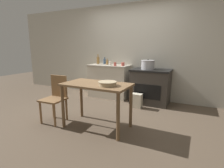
# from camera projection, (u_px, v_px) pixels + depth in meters

# --- Properties ---
(ground_plane) EXTENTS (14.00, 14.00, 0.00)m
(ground_plane) POSITION_uv_depth(u_px,v_px,m) (104.00, 115.00, 3.67)
(ground_plane) COLOR brown
(wall_back) EXTENTS (8.00, 0.07, 2.55)m
(wall_back) POSITION_uv_depth(u_px,v_px,m) (132.00, 52.00, 4.80)
(wall_back) COLOR #B2AD9E
(wall_back) RESTS_ON ground_plane
(counter_cabinet) EXTENTS (1.15, 0.56, 0.91)m
(counter_cabinet) POSITION_uv_depth(u_px,v_px,m) (109.00, 81.00, 4.94)
(counter_cabinet) COLOR beige
(counter_cabinet) RESTS_ON ground_plane
(stove) EXTENTS (0.95, 0.66, 0.86)m
(stove) POSITION_uv_depth(u_px,v_px,m) (151.00, 86.00, 4.38)
(stove) COLOR #38332D
(stove) RESTS_ON ground_plane
(work_table) EXTENTS (1.16, 0.63, 0.79)m
(work_table) POSITION_uv_depth(u_px,v_px,m) (97.00, 91.00, 3.00)
(work_table) COLOR brown
(work_table) RESTS_ON ground_plane
(chair) EXTENTS (0.42, 0.42, 0.87)m
(chair) POSITION_uv_depth(u_px,v_px,m) (56.00, 97.00, 3.31)
(chair) COLOR olive
(chair) RESTS_ON ground_plane
(flour_sack) EXTENTS (0.24, 0.17, 0.33)m
(flour_sack) POSITION_uv_depth(u_px,v_px,m) (137.00, 101.00, 4.09)
(flour_sack) COLOR beige
(flour_sack) RESTS_ON ground_plane
(stock_pot) EXTENTS (0.33, 0.33, 0.25)m
(stock_pot) POSITION_uv_depth(u_px,v_px,m) (148.00, 65.00, 4.25)
(stock_pot) COLOR #A8A8AD
(stock_pot) RESTS_ON stove
(mixing_bowl_large) EXTENTS (0.30, 0.30, 0.07)m
(mixing_bowl_large) POSITION_uv_depth(u_px,v_px,m) (107.00, 83.00, 2.80)
(mixing_bowl_large) COLOR tan
(mixing_bowl_large) RESTS_ON work_table
(bottle_far_left) EXTENTS (0.06, 0.06, 0.17)m
(bottle_far_left) POSITION_uv_depth(u_px,v_px,m) (107.00, 62.00, 4.92)
(bottle_far_left) COLOR olive
(bottle_far_left) RESTS_ON counter_cabinet
(bottle_left) EXTENTS (0.07, 0.07, 0.19)m
(bottle_left) POSITION_uv_depth(u_px,v_px,m) (104.00, 61.00, 5.12)
(bottle_left) COLOR #3D5675
(bottle_left) RESTS_ON counter_cabinet
(bottle_mid_left) EXTENTS (0.08, 0.08, 0.29)m
(bottle_mid_left) POSITION_uv_depth(u_px,v_px,m) (98.00, 60.00, 5.10)
(bottle_mid_left) COLOR olive
(bottle_mid_left) RESTS_ON counter_cabinet
(cup_center_left) EXTENTS (0.09, 0.09, 0.09)m
(cup_center_left) POSITION_uv_depth(u_px,v_px,m) (123.00, 64.00, 4.60)
(cup_center_left) COLOR #B74C42
(cup_center_left) RESTS_ON counter_cabinet
(cup_center) EXTENTS (0.07, 0.07, 0.10)m
(cup_center) POSITION_uv_depth(u_px,v_px,m) (115.00, 64.00, 4.57)
(cup_center) COLOR #B74C42
(cup_center) RESTS_ON counter_cabinet
(cup_center_right) EXTENTS (0.07, 0.07, 0.10)m
(cup_center_right) POSITION_uv_depth(u_px,v_px,m) (110.00, 64.00, 4.69)
(cup_center_right) COLOR silver
(cup_center_right) RESTS_ON counter_cabinet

